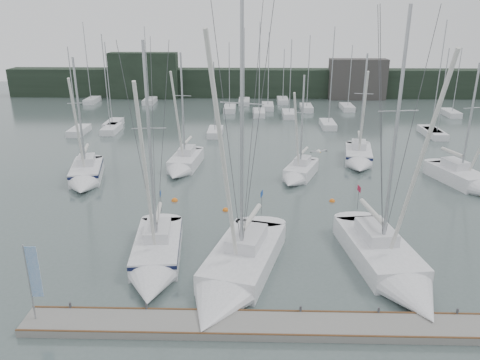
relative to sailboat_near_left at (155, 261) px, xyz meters
The scene contains 19 objects.
ground 6.50m from the sailboat_near_left, ahead, with size 160.00×160.00×0.00m, color #4D5E5B.
dock 8.51m from the sailboat_near_left, 40.61° to the right, with size 24.00×2.00×0.40m, color slate.
far_treeline 61.83m from the sailboat_near_left, 84.00° to the left, with size 90.00×4.00×5.00m, color black.
far_building_left 61.08m from the sailboat_near_left, 102.83° to the left, with size 12.00×3.00×8.00m, color black.
far_building_right 64.36m from the sailboat_near_left, 67.65° to the left, with size 10.00×3.00×7.00m, color #3D3A38.
mast_forest 44.48m from the sailboat_near_left, 81.74° to the left, with size 59.41×27.09×14.08m.
sailboat_near_left is the anchor object (origin of this frame).
sailboat_near_center 5.14m from the sailboat_near_left, 21.21° to the right, with size 6.38×11.83×17.57m.
sailboat_near_right 14.30m from the sailboat_near_left, ahead, with size 4.85×11.59×16.51m.
sailboat_mid_a 17.78m from the sailboat_near_left, 122.09° to the left, with size 4.34×8.42×12.06m.
sailboat_mid_b 18.80m from the sailboat_near_left, 93.08° to the left, with size 3.37×7.97×12.13m.
sailboat_mid_c 19.31m from the sailboat_near_left, 58.27° to the left, with size 4.42×6.71×10.33m.
sailboat_mid_d 27.29m from the sailboat_near_left, 51.69° to the left, with size 4.01×8.33×11.92m.
sailboat_mid_e 29.32m from the sailboat_near_left, 30.18° to the left, with size 5.01×8.41×11.73m.
buoy_a 9.89m from the sailboat_near_left, 67.29° to the left, with size 0.49×0.49×0.49m, color orange.
buoy_b 16.89m from the sailboat_near_left, 41.66° to the left, with size 0.47×0.47×0.47m, color orange.
buoy_c 11.02m from the sailboat_near_left, 92.95° to the left, with size 0.53×0.53×0.53m, color orange.
dock_banner 7.64m from the sailboat_near_left, 130.68° to the right, with size 0.63×0.10×4.17m.
seagull 12.11m from the sailboat_near_left, 15.49° to the left, with size 1.03×0.51×0.21m.
Camera 1 is at (-0.59, -24.48, 15.03)m, focal length 35.00 mm.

